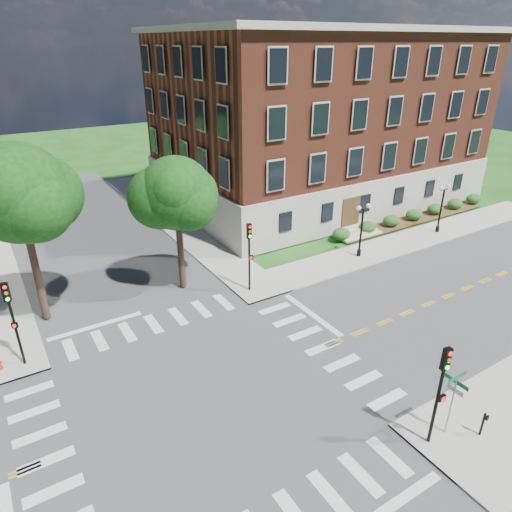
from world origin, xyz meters
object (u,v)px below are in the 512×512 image
street_sign_pole (454,393)px  push_button_post (483,423)px  traffic_signal_se (441,384)px  twin_lamp_west (362,227)px  twin_lamp_east (442,206)px  traffic_signal_nw (12,314)px  traffic_signal_ne (249,249)px

street_sign_pole → push_button_post: street_sign_pole is taller
traffic_signal_se → twin_lamp_west: bearing=55.7°
twin_lamp_west → traffic_signal_se: bearing=-124.3°
twin_lamp_west → twin_lamp_east: bearing=0.3°
twin_lamp_west → push_button_post: bearing=-116.9°
twin_lamp_east → traffic_signal_nw: bearing=-178.8°
traffic_signal_nw → street_sign_pole: traffic_signal_nw is taller
twin_lamp_west → twin_lamp_east: 9.43m
traffic_signal_nw → twin_lamp_east: bearing=1.2°
traffic_signal_se → twin_lamp_east: bearing=37.7°
traffic_signal_se → twin_lamp_east: size_ratio=1.13×
traffic_signal_nw → traffic_signal_ne: bearing=2.1°
traffic_signal_se → twin_lamp_west: (10.39, 15.24, -0.66)m
twin_lamp_east → traffic_signal_ne: bearing=-179.5°
traffic_signal_se → traffic_signal_nw: bearing=133.4°
traffic_signal_ne → street_sign_pole: (0.75, -15.16, -0.88)m
traffic_signal_ne → twin_lamp_west: bearing=0.6°
twin_lamp_west → traffic_signal_nw: bearing=-178.5°
traffic_signal_nw → twin_lamp_east: traffic_signal_nw is taller
traffic_signal_se → street_sign_pole: (1.03, -0.03, -0.88)m
traffic_signal_ne → traffic_signal_nw: (-14.09, -0.51, 0.00)m
push_button_post → street_sign_pole: bearing=141.6°
push_button_post → traffic_signal_nw: bearing=135.8°
traffic_signal_se → traffic_signal_ne: 15.13m
traffic_signal_se → street_sign_pole: traffic_signal_se is taller
traffic_signal_se → street_sign_pole: bearing=-1.7°
twin_lamp_west → street_sign_pole: bearing=-121.5°
twin_lamp_east → push_button_post: 24.04m
traffic_signal_se → twin_lamp_west: 18.46m
traffic_signal_nw → twin_lamp_west: 24.22m
traffic_signal_se → twin_lamp_east: 25.04m
street_sign_pole → push_button_post: size_ratio=2.58×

